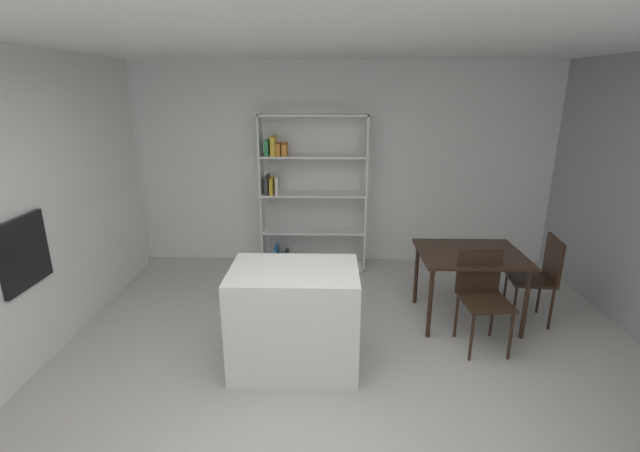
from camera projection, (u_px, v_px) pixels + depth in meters
name	position (u px, v px, depth m)	size (l,w,h in m)	color
ground_plane	(315.00, 405.00, 3.44)	(8.60, 8.60, 0.00)	beige
ceiling_slab	(314.00, 24.00, 2.64)	(6.22, 6.26, 0.06)	white
back_partition	(323.00, 165.00, 6.00)	(6.22, 0.06, 2.66)	white
built_in_oven	(24.00, 252.00, 3.62)	(0.06, 0.57, 0.59)	black
kitchen_island	(295.00, 318.00, 3.82)	(1.07, 0.73, 0.90)	white
open_bookshelf	(304.00, 193.00, 5.79)	(1.36, 0.34, 2.02)	white
dining_table	(470.00, 260.00, 4.52)	(1.03, 0.84, 0.75)	black
dining_chair_window_side	(541.00, 272.00, 4.53)	(0.45, 0.45, 0.91)	black
dining_chair_near	(482.00, 290.00, 4.13)	(0.45, 0.48, 0.91)	black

